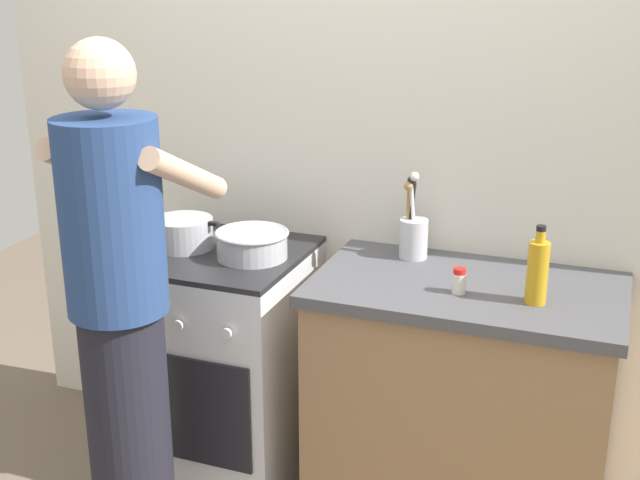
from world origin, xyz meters
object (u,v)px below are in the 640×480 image
pot (184,233)px  mixing_bowl (252,243)px  person (121,322)px  spice_bottle (459,281)px  stove_range (224,364)px  utensil_crock (413,234)px  oil_bottle (537,271)px

pot → mixing_bowl: (0.28, -0.01, -0.00)m
person → spice_bottle: bearing=28.0°
pot → person: 0.59m
stove_range → pot: size_ratio=3.20×
utensil_crock → spice_bottle: (0.22, -0.27, -0.05)m
utensil_crock → mixing_bowl: bearing=-159.0°
stove_range → pot: 0.52m
stove_range → oil_bottle: oil_bottle is taller
spice_bottle → oil_bottle: (0.23, 0.00, 0.06)m
oil_bottle → utensil_crock: bearing=149.6°
mixing_bowl → person: bearing=-107.3°
spice_bottle → person: size_ratio=0.05×
pot → oil_bottle: (1.26, -0.08, 0.05)m
mixing_bowl → person: (-0.17, -0.56, -0.09)m
stove_range → mixing_bowl: mixing_bowl is taller
pot → utensil_crock: utensil_crock is taller
mixing_bowl → oil_bottle: size_ratio=1.06×
utensil_crock → person: size_ratio=0.18×
stove_range → oil_bottle: size_ratio=3.64×
person → pot: bearing=100.5°
utensil_crock → oil_bottle: (0.46, -0.27, 0.02)m
stove_range → person: person is taller
stove_range → pot: pot is taller
pot → oil_bottle: oil_bottle is taller
utensil_crock → person: 1.04m
stove_range → utensil_crock: utensil_crock is taller
stove_range → utensil_crock: bearing=15.6°
mixing_bowl → utensil_crock: (0.53, 0.20, 0.03)m
pot → oil_bottle: bearing=-3.4°
pot → spice_bottle: 1.03m
spice_bottle → person: bearing=-152.0°
pot → stove_range: bearing=2.0°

